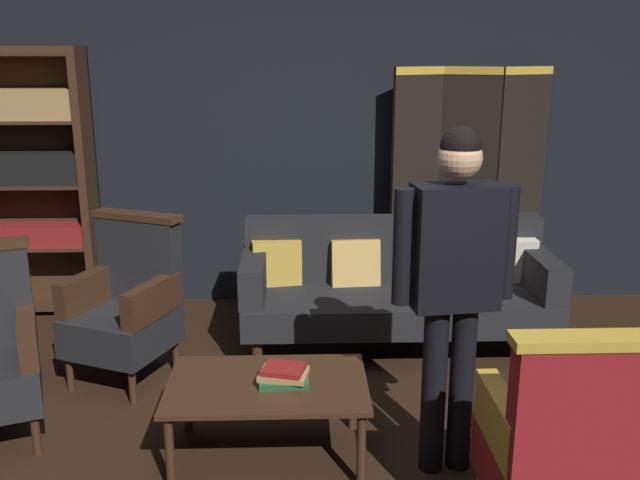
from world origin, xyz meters
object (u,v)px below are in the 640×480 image
Objects in this scene: armchair_wing_left at (126,304)px; armchair_gilt_accent at (564,446)px; coffee_table at (267,391)px; standing_figure at (454,272)px; book_green_cloth at (284,380)px; bookshelf at (33,176)px; folding_screen at (467,185)px; velvet_couch at (396,283)px; book_red_leather at (284,369)px; book_tan_leather at (284,374)px.

armchair_gilt_accent is at bearing -38.10° from armchair_wing_left.
coffee_table is 0.59× the size of standing_figure.
standing_figure is 1.00m from book_green_cloth.
bookshelf is 1.97× the size of armchair_wing_left.
bookshelf reaches higher than folding_screen.
armchair_gilt_accent is at bearing -79.88° from velvet_couch.
book_red_leather is (0.00, 0.00, 0.06)m from book_green_cloth.
book_red_leather is (0.00, 0.00, 0.03)m from book_tan_leather.
book_tan_leather is (-1.42, -2.22, -0.52)m from folding_screen.
bookshelf is at bearing -178.73° from folding_screen.
book_green_cloth is (0.08, -0.01, 0.06)m from coffee_table.
standing_figure reaches higher than coffee_table.
armchair_wing_left is (-1.75, -0.46, 0.03)m from velvet_couch.
folding_screen reaches higher than armchair_gilt_accent.
book_red_leather reaches higher than book_tan_leather.
folding_screen is at bearing 50.62° from velvet_couch.
folding_screen is 2.41m from standing_figure.
standing_figure is 0.98m from book_tan_leather.
bookshelf is at bearing 137.05° from armchair_gilt_accent.
folding_screen is 3.00m from armchair_gilt_accent.
book_red_leather is at bearing -118.14° from velvet_couch.
coffee_table is at bearing -124.20° from folding_screen.
velvet_couch is at bearing 59.13° from coffee_table.
bookshelf is at bearing 140.61° from standing_figure.
armchair_wing_left reaches higher than coffee_table.
standing_figure is at bearing 118.68° from armchair_gilt_accent.
armchair_wing_left reaches higher than book_green_cloth.
book_red_leather is at bearing 90.00° from book_tan_leather.
standing_figure is at bearing -30.50° from armchair_wing_left.
book_red_leather is (-0.75, -1.41, 0.04)m from velvet_couch.
bookshelf is 3.55m from standing_figure.
folding_screen is 1.18m from velvet_couch.
folding_screen reaches higher than coffee_table.
armchair_gilt_accent is at bearing -42.95° from bookshelf.
book_red_leather is at bearing -122.59° from folding_screen.
velvet_couch is at bearing 61.86° from book_green_cloth.
armchair_wing_left is (-0.92, 0.94, 0.12)m from coffee_table.
standing_figure is 8.64× the size of book_red_leather.
velvet_couch is (-0.67, -0.81, -0.53)m from folding_screen.
coffee_table is 0.10m from book_green_cloth.
velvet_couch is at bearing 14.61° from armchair_wing_left.
book_red_leather is (-1.42, -2.22, -0.49)m from folding_screen.
folding_screen is 7.73× the size of book_green_cloth.
book_tan_leather reaches higher than coffee_table.
armchair_wing_left is at bearing -51.60° from bookshelf.
folding_screen is 1.83× the size of armchair_gilt_accent.
armchair_gilt_accent is at bearing -32.39° from book_red_leather.
book_tan_leather is at bearing 147.61° from armchair_gilt_accent.
bookshelf is at bearing 128.40° from armchair_wing_left.
armchair_gilt_accent is at bearing -95.56° from folding_screen.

